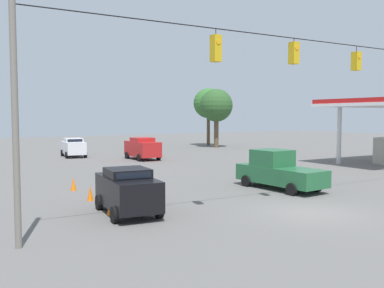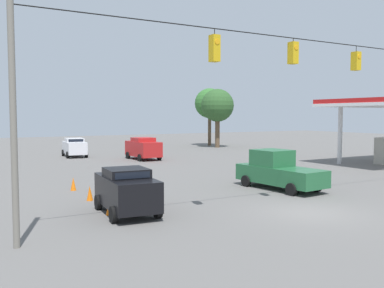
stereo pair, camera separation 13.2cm
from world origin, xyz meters
The scene contains 11 objects.
ground_plane centered at (0.00, 0.00, 0.00)m, with size 140.00×140.00×0.00m, color #605E5B.
overhead_signal_span centered at (0.06, -1.08, 4.98)m, with size 22.56×0.38×8.03m.
sedan_black_parked_shoulder centered at (6.60, -3.64, 0.98)m, with size 2.26×4.03×1.88m.
sedan_red_oncoming_deep centered at (-2.73, -23.19, 1.05)m, with size 2.16×4.18×2.01m.
pickup_truck_green_crossing_near centered at (-2.83, -5.09, 0.98)m, with size 2.44×5.35×2.12m.
sedan_white_withflow_deep centered at (2.05, -28.85, 0.95)m, with size 2.21×4.08×1.82m.
traffic_cone_nearest centered at (7.27, -3.81, 0.35)m, with size 0.31×0.31×0.70m, color orange.
traffic_cone_second centered at (7.10, -7.09, 0.35)m, with size 0.31×0.31×0.70m, color orange.
traffic_cone_third centered at (7.06, -10.21, 0.35)m, with size 0.31×0.31×0.70m, color orange.
tree_horizon_left centered at (-17.57, -35.17, 5.58)m, with size 3.94×3.94×7.60m.
tree_horizon_right centered at (-16.70, -31.98, 5.21)m, with size 4.10×4.10×7.32m.
Camera 2 is at (13.00, 12.66, 4.04)m, focal length 40.00 mm.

